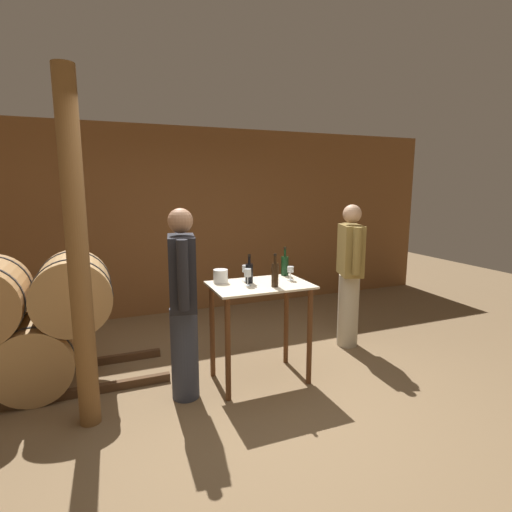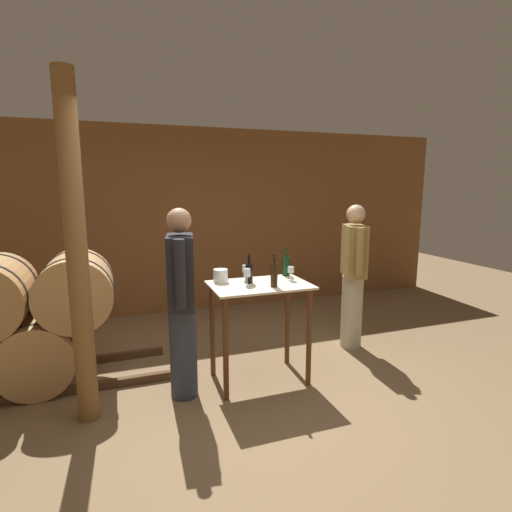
# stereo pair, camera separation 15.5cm
# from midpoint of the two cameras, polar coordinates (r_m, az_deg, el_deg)

# --- Properties ---
(ground_plane) EXTENTS (14.00, 14.00, 0.00)m
(ground_plane) POSITION_cam_midpoint_polar(r_m,az_deg,el_deg) (3.64, -0.23, -20.84)
(ground_plane) COLOR brown
(back_wall) EXTENTS (8.40, 0.05, 2.70)m
(back_wall) POSITION_cam_midpoint_polar(r_m,az_deg,el_deg) (5.98, -10.81, 4.88)
(back_wall) COLOR brown
(back_wall) RESTS_ON ground_plane
(barrel_rack) EXTENTS (3.00, 0.77, 1.25)m
(barrel_rack) POSITION_cam_midpoint_polar(r_m,az_deg,el_deg) (4.27, -32.46, -8.76)
(barrel_rack) COLOR #4C331E
(barrel_rack) RESTS_ON ground_plane
(tasting_table) EXTENTS (0.93, 0.61, 0.96)m
(tasting_table) POSITION_cam_midpoint_polar(r_m,az_deg,el_deg) (3.81, -0.61, -7.34)
(tasting_table) COLOR beige
(tasting_table) RESTS_ON ground_plane
(wooden_post) EXTENTS (0.16, 0.16, 2.70)m
(wooden_post) POSITION_cam_midpoint_polar(r_m,az_deg,el_deg) (3.28, -25.34, -0.06)
(wooden_post) COLOR brown
(wooden_post) RESTS_ON ground_plane
(wine_bottle_far_left) EXTENTS (0.07, 0.07, 0.28)m
(wine_bottle_far_left) POSITION_cam_midpoint_polar(r_m,az_deg,el_deg) (3.76, -2.15, -2.36)
(wine_bottle_far_left) COLOR black
(wine_bottle_far_left) RESTS_ON tasting_table
(wine_bottle_left) EXTENTS (0.06, 0.06, 0.31)m
(wine_bottle_left) POSITION_cam_midpoint_polar(r_m,az_deg,el_deg) (3.62, 1.49, -2.56)
(wine_bottle_left) COLOR black
(wine_bottle_left) RESTS_ON tasting_table
(wine_bottle_center) EXTENTS (0.08, 0.08, 0.29)m
(wine_bottle_center) POSITION_cam_midpoint_polar(r_m,az_deg,el_deg) (4.09, 3.06, -1.31)
(wine_bottle_center) COLOR black
(wine_bottle_center) RESTS_ON tasting_table
(wine_glass_near_left) EXTENTS (0.07, 0.07, 0.16)m
(wine_glass_near_left) POSITION_cam_midpoint_polar(r_m,az_deg,el_deg) (3.66, -2.42, -2.50)
(wine_glass_near_left) COLOR silver
(wine_glass_near_left) RESTS_ON tasting_table
(wine_glass_near_center) EXTENTS (0.06, 0.06, 0.16)m
(wine_glass_near_center) POSITION_cam_midpoint_polar(r_m,az_deg,el_deg) (3.84, -2.68, -1.92)
(wine_glass_near_center) COLOR silver
(wine_glass_near_center) RESTS_ON tasting_table
(wine_glass_near_right) EXTENTS (0.06, 0.06, 0.14)m
(wine_glass_near_right) POSITION_cam_midpoint_polar(r_m,az_deg,el_deg) (3.88, 3.81, -2.02)
(wine_glass_near_right) COLOR silver
(wine_glass_near_right) RESTS_ON tasting_table
(ice_bucket) EXTENTS (0.14, 0.14, 0.13)m
(ice_bucket) POSITION_cam_midpoint_polar(r_m,az_deg,el_deg) (3.81, -6.26, -2.88)
(ice_bucket) COLOR white
(ice_bucket) RESTS_ON tasting_table
(person_host) EXTENTS (0.34, 0.56, 1.66)m
(person_host) POSITION_cam_midpoint_polar(r_m,az_deg,el_deg) (4.71, 12.32, -2.35)
(person_host) COLOR #B7AD93
(person_host) RESTS_ON ground_plane
(person_visitor_with_scarf) EXTENTS (0.29, 0.58, 1.69)m
(person_visitor_with_scarf) POSITION_cam_midpoint_polar(r_m,az_deg,el_deg) (3.52, -11.65, -6.29)
(person_visitor_with_scarf) COLOR #333847
(person_visitor_with_scarf) RESTS_ON ground_plane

